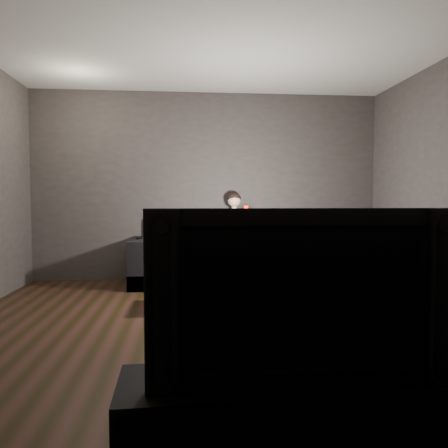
{
  "coord_description": "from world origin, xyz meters",
  "views": [
    {
      "loc": [
        -0.35,
        -3.88,
        1.16
      ],
      "look_at": [
        0.15,
        1.55,
        0.85
      ],
      "focal_mm": 35.0,
      "sensor_mm": 36.0,
      "label": 1
    }
  ],
  "objects": [
    {
      "name": "back_wall",
      "position": [
        0.0,
        2.5,
        1.35
      ],
      "size": [
        5.0,
        0.04,
        2.7
      ],
      "primitive_type": "cube",
      "color": "#393432",
      "rests_on": "ground"
    },
    {
      "name": "floor",
      "position": [
        0.0,
        0.0,
        0.0
      ],
      "size": [
        5.0,
        5.0,
        0.0
      ],
      "primitive_type": "plane",
      "color": "black",
      "rests_on": "ground"
    },
    {
      "name": "ceiling",
      "position": [
        0.0,
        0.0,
        2.7
      ],
      "size": [
        5.0,
        5.0,
        0.02
      ],
      "primitive_type": "cube",
      "color": "silver",
      "rests_on": "back_wall"
    },
    {
      "name": "media_console",
      "position": [
        0.08,
        -2.27,
        0.24
      ],
      "size": [
        1.36,
        0.42,
        0.48
      ],
      "primitive_type": "cube",
      "rotation": [
        0.0,
        0.0,
        0.03
      ],
      "color": "black",
      "rests_on": "floor"
    },
    {
      "name": "wii_remote_red",
      "position": [
        0.44,
        1.61,
        0.97
      ],
      "size": [
        0.06,
        0.08,
        0.22
      ],
      "color": "#EF1900",
      "rests_on": "child"
    },
    {
      "name": "sofa",
      "position": [
        0.09,
        2.11,
        0.29
      ],
      "size": [
        2.3,
        0.99,
        0.89
      ],
      "color": "black",
      "rests_on": "floor"
    },
    {
      "name": "child",
      "position": [
        0.35,
        2.05,
        0.75
      ],
      "size": [
        0.46,
        0.57,
        1.14
      ],
      "color": "black",
      "rests_on": "sofa"
    },
    {
      "name": "nunchuk_white",
      "position": [
        0.27,
        1.61,
        0.91
      ],
      "size": [
        0.06,
        0.09,
        0.14
      ],
      "color": "silver",
      "rests_on": "child"
    },
    {
      "name": "wii_console",
      "position": [
        0.61,
        -2.27,
        0.59
      ],
      "size": [
        0.09,
        0.17,
        0.21
      ],
      "primitive_type": "cube",
      "rotation": [
        0.0,
        0.0,
        -0.25
      ],
      "color": "silver",
      "rests_on": "media_console"
    },
    {
      "name": "tv",
      "position": [
        0.08,
        -2.27,
        0.8
      ],
      "size": [
        1.12,
        0.17,
        0.64
      ],
      "primitive_type": "imported",
      "rotation": [
        0.0,
        0.0,
        -0.02
      ],
      "color": "black",
      "rests_on": "media_console"
    },
    {
      "name": "wii_remote_black",
      "position": [
        -0.95,
        2.02,
        0.64
      ],
      "size": [
        0.07,
        0.15,
        0.03
      ],
      "color": "black",
      "rests_on": "sofa"
    },
    {
      "name": "coffee_table",
      "position": [
        -0.02,
        0.82,
        0.31
      ],
      "size": [
        1.0,
        0.51,
        0.36
      ],
      "color": "black",
      "rests_on": "floor"
    },
    {
      "name": "front_wall",
      "position": [
        0.0,
        -2.5,
        1.35
      ],
      "size": [
        5.0,
        0.04,
        2.7
      ],
      "primitive_type": "cube",
      "color": "#393432",
      "rests_on": "ground"
    }
  ]
}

